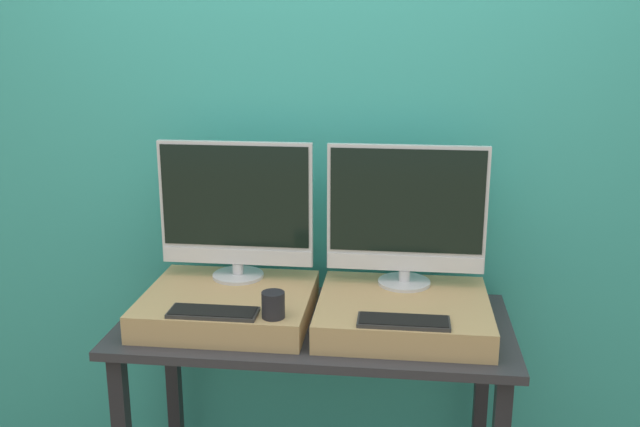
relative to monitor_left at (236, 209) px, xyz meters
name	(u,v)px	position (x,y,z in m)	size (l,w,h in m)	color
wall_back	(328,151)	(0.30, 0.24, 0.17)	(8.00, 0.04, 2.60)	teal
workbench	(315,348)	(0.30, -0.15, -0.45)	(1.34, 0.65, 0.78)	#2D2D33
wooden_riser_left	(229,305)	(0.00, -0.15, -0.30)	(0.57, 0.51, 0.09)	tan
monitor_left	(236,209)	(0.00, 0.00, 0.00)	(0.55, 0.19, 0.50)	silver
keyboard_left	(213,312)	(0.00, -0.35, -0.25)	(0.29, 0.10, 0.01)	#2D2D2D
mug	(273,305)	(0.19, -0.35, -0.22)	(0.07, 0.07, 0.08)	black
wooden_riser_right	(403,313)	(0.60, -0.15, -0.30)	(0.57, 0.51, 0.09)	tan
monitor_right	(406,214)	(0.60, 0.00, 0.00)	(0.55, 0.19, 0.50)	silver
keyboard_right	(404,321)	(0.60, -0.35, -0.25)	(0.29, 0.10, 0.01)	#2D2D2D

